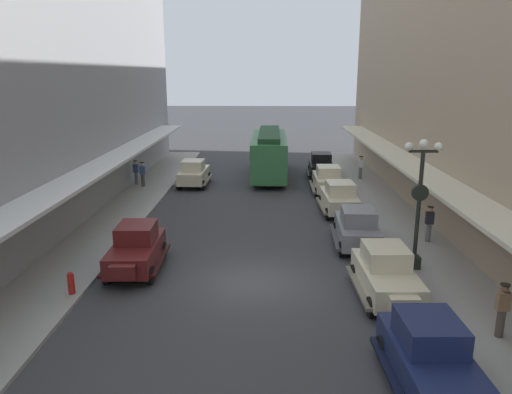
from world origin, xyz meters
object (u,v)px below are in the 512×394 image
pedestrian_2 (361,167)px  pedestrian_3 (143,174)px  parked_car_4 (357,227)px  lamp_post_with_clock (419,199)px  parked_car_0 (136,247)px  parked_car_2 (194,172)px  parked_car_1 (321,165)px  parked_car_5 (328,179)px  streetcar (269,152)px  parked_car_3 (339,197)px  pedestrian_1 (136,172)px  pedestrian_0 (502,310)px  fire_hydrant (71,283)px  parked_car_7 (386,273)px  pedestrian_4 (429,223)px  parked_car_6 (431,356)px

pedestrian_2 → pedestrian_3: bearing=-169.7°
parked_car_4 → pedestrian_2: parked_car_4 is taller
lamp_post_with_clock → parked_car_0: bearing=-179.9°
parked_car_2 → pedestrian_2: parked_car_2 is taller
parked_car_1 → lamp_post_with_clock: bearing=-84.4°
parked_car_5 → streetcar: bearing=127.2°
parked_car_5 → streetcar: size_ratio=0.44×
parked_car_3 → pedestrian_1: bearing=154.0°
parked_car_0 → pedestrian_0: (12.10, -5.17, 0.07)m
pedestrian_0 → pedestrian_3: 24.59m
fire_hydrant → pedestrian_1: pedestrian_1 is taller
streetcar → lamp_post_with_clock: size_ratio=1.87×
parked_car_5 → streetcar: streetcar is taller
pedestrian_1 → streetcar: bearing=19.7°
parked_car_5 → pedestrian_1: (-13.08, 1.69, 0.07)m
lamp_post_with_clock → pedestrian_1: bearing=135.5°
parked_car_3 → parked_car_4: (0.03, -5.45, 0.00)m
parked_car_2 → parked_car_7: bearing=-62.0°
streetcar → pedestrian_4: 16.54m
parked_car_0 → pedestrian_4: 13.07m
fire_hydrant → parked_car_0: bearing=57.5°
parked_car_6 → pedestrian_4: parked_car_6 is taller
parked_car_3 → parked_car_5: (-0.07, 4.72, 0.00)m
parked_car_7 → fire_hydrant: bearing=-178.8°
parked_car_4 → pedestrian_1: parked_car_4 is taller
parked_car_3 → streetcar: size_ratio=0.45×
pedestrian_3 → pedestrian_4: (15.90, -10.87, 0.00)m
parked_car_2 → parked_car_3: 11.38m
parked_car_1 → pedestrian_2: bearing=-21.4°
parked_car_7 → pedestrian_1: parked_car_7 is taller
parked_car_6 → pedestrian_1: (-13.11, 22.23, 0.07)m
streetcar → pedestrian_0: bearing=-74.0°
parked_car_3 → fire_hydrant: size_ratio=5.24×
parked_car_6 → pedestrian_4: size_ratio=2.57×
parked_car_5 → pedestrian_3: 12.50m
parked_car_6 → lamp_post_with_clock: lamp_post_with_clock is taller
pedestrian_2 → lamp_post_with_clock: bearing=-93.4°
pedestrian_0 → pedestrian_2: 22.04m
parked_car_5 → parked_car_6: (0.04, -20.54, 0.00)m
parked_car_0 → pedestrian_1: size_ratio=2.57×
parked_car_6 → parked_car_7: same height
parked_car_7 → streetcar: bearing=101.0°
parked_car_4 → parked_car_5: size_ratio=1.01×
streetcar → pedestrian_3: streetcar is taller
parked_car_2 → streetcar: 6.15m
parked_car_5 → parked_car_0: bearing=-125.3°
parked_car_2 → pedestrian_3: 3.50m
parked_car_1 → pedestrian_4: parked_car_1 is taller
parked_car_1 → parked_car_7: (0.05, -20.29, 0.00)m
parked_car_1 → parked_car_3: 9.65m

